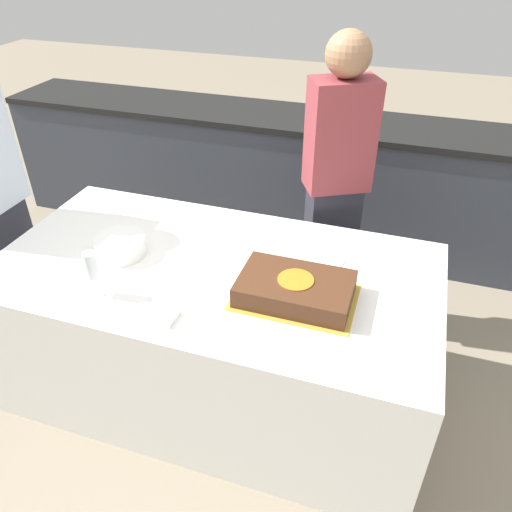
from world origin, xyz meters
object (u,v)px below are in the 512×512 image
cake (295,289)px  person_cutting_cake (335,186)px  plate_stack (120,246)px  wine_glass (91,267)px

cake → person_cutting_cake: (0.00, 0.84, 0.07)m
plate_stack → wine_glass: wine_glass is taller
wine_glass → cake: bearing=16.3°
person_cutting_cake → wine_glass: bearing=25.2°
cake → plate_stack: bearing=175.7°
plate_stack → cake: bearing=-4.3°
cake → person_cutting_cake: bearing=90.0°
plate_stack → person_cutting_cake: (0.84, 0.77, 0.07)m
plate_stack → person_cutting_cake: size_ratio=0.14×
cake → person_cutting_cake: size_ratio=0.30×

